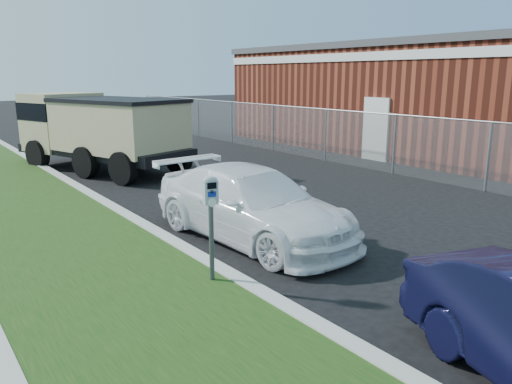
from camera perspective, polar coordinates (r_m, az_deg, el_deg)
ground at (r=9.02m, az=11.06°, el=-6.17°), size 120.00×120.00×0.00m
chainlink_fence at (r=17.79m, az=7.99°, el=7.62°), size 0.06×30.06×30.00m
brick_building at (r=22.90m, az=17.34°, el=10.55°), size 9.20×14.20×4.17m
parking_meter at (r=6.87m, az=-5.19°, el=-1.57°), size 0.23×0.18×1.48m
white_wagon at (r=9.16m, az=-0.55°, el=-1.35°), size 2.20×4.63×1.31m
dump_truck at (r=16.60m, az=-17.67°, el=7.00°), size 4.00×6.45×2.38m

